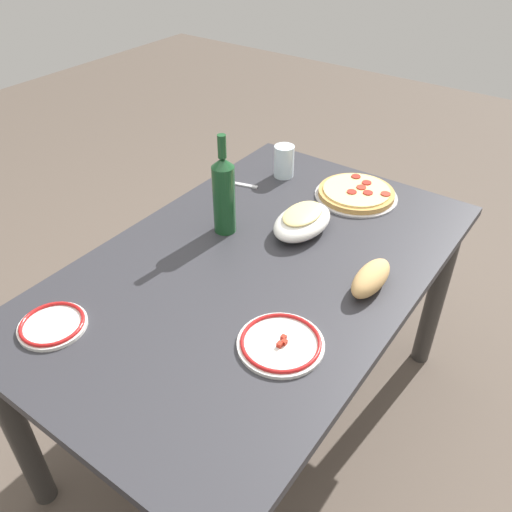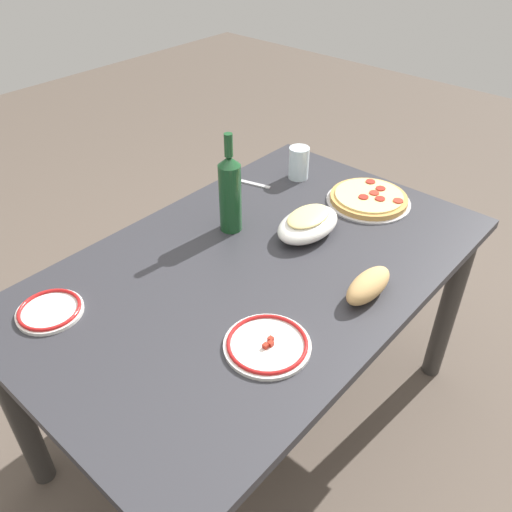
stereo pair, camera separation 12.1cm
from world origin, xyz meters
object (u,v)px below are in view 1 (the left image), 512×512
object	(u,v)px
baked_pasta_dish	(302,220)
water_glass	(284,161)
side_plate_far	(52,325)
bread_loaf	(371,278)
wine_bottle	(224,194)
pepperoni_pizza	(356,193)
side_plate_near	(281,343)
dining_table	(256,293)

from	to	relation	value
baked_pasta_dish	water_glass	world-z (taller)	water_glass
side_plate_far	bread_loaf	world-z (taller)	bread_loaf
wine_bottle	side_plate_far	distance (m)	0.62
pepperoni_pizza	side_plate_far	distance (m)	1.08
baked_pasta_dish	side_plate_far	distance (m)	0.79
side_plate_near	side_plate_far	size ratio (longest dim) A/B	1.24
dining_table	side_plate_near	world-z (taller)	side_plate_near
dining_table	side_plate_near	bearing A→B (deg)	-133.87
dining_table	side_plate_far	bearing A→B (deg)	152.61
water_glass	side_plate_far	world-z (taller)	water_glass
bread_loaf	dining_table	bearing A→B (deg)	106.86
dining_table	side_plate_far	size ratio (longest dim) A/B	8.23
water_glass	side_plate_near	size ratio (longest dim) A/B	0.56
pepperoni_pizza	water_glass	size ratio (longest dim) A/B	2.42
pepperoni_pizza	wine_bottle	distance (m)	0.51
water_glass	side_plate_far	xyz separation A→B (m)	(-1.01, 0.03, -0.05)
side_plate_near	baked_pasta_dish	bearing A→B (deg)	25.84
wine_bottle	side_plate_near	xyz separation A→B (m)	(-0.32, -0.42, -0.12)
side_plate_near	bread_loaf	world-z (taller)	bread_loaf
dining_table	side_plate_far	distance (m)	0.59
wine_bottle	side_plate_far	world-z (taller)	wine_bottle
pepperoni_pizza	side_plate_far	bearing A→B (deg)	162.60
pepperoni_pizza	side_plate_far	size ratio (longest dim) A/B	1.68
baked_pasta_dish	bread_loaf	bearing A→B (deg)	-113.54
dining_table	bread_loaf	distance (m)	0.36
side_plate_near	bread_loaf	bearing A→B (deg)	-13.71
water_glass	side_plate_near	bearing A→B (deg)	-147.21
wine_bottle	pepperoni_pizza	bearing A→B (deg)	-29.40
wine_bottle	side_plate_near	world-z (taller)	wine_bottle
baked_pasta_dish	water_glass	bearing A→B (deg)	42.21
baked_pasta_dish	pepperoni_pizza	bearing A→B (deg)	-8.03
dining_table	wine_bottle	bearing A→B (deg)	64.19
wine_bottle	bread_loaf	size ratio (longest dim) A/B	1.79
wine_bottle	bread_loaf	bearing A→B (deg)	-89.25
pepperoni_pizza	water_glass	distance (m)	0.30
wine_bottle	side_plate_near	distance (m)	0.54
side_plate_near	side_plate_far	xyz separation A→B (m)	(-0.28, 0.50, 0.00)
dining_table	water_glass	distance (m)	0.58
pepperoni_pizza	bread_loaf	bearing A→B (deg)	-148.82
dining_table	pepperoni_pizza	distance (m)	0.54
dining_table	pepperoni_pizza	world-z (taller)	pepperoni_pizza
wine_bottle	water_glass	distance (m)	0.42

